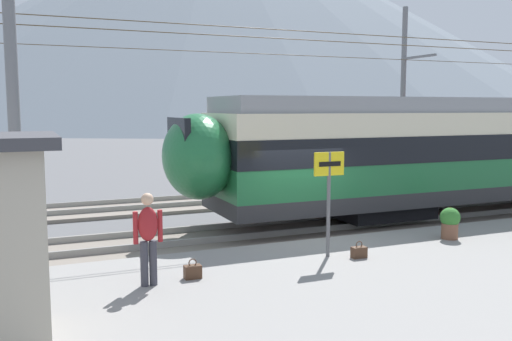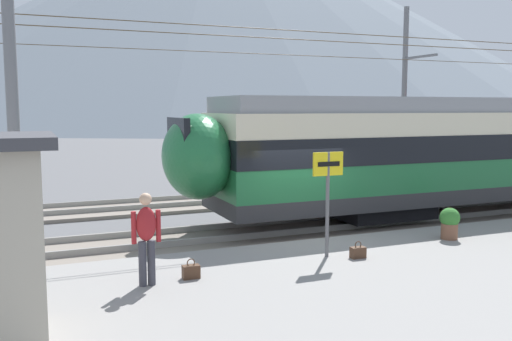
# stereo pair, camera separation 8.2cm
# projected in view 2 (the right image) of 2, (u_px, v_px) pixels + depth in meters

# --- Properties ---
(ground_plane) EXTENTS (400.00, 400.00, 0.00)m
(ground_plane) POSITION_uv_depth(u_px,v_px,m) (296.00, 245.00, 14.30)
(ground_plane) COLOR #565659
(platform_slab) EXTENTS (120.00, 8.09, 0.36)m
(platform_slab) POSITION_uv_depth(u_px,v_px,m) (421.00, 298.00, 9.79)
(platform_slab) COLOR gray
(platform_slab) RESTS_ON ground
(track_near) EXTENTS (120.00, 3.00, 0.28)m
(track_near) POSITION_uv_depth(u_px,v_px,m) (275.00, 232.00, 15.52)
(track_near) COLOR slate
(track_near) RESTS_ON ground
(track_far) EXTENTS (120.00, 3.00, 0.28)m
(track_far) POSITION_uv_depth(u_px,v_px,m) (215.00, 202.00, 20.46)
(track_far) COLOR slate
(track_far) RESTS_ON ground
(catenary_mast_west) EXTENTS (45.26, 2.13, 8.09)m
(catenary_mast_west) POSITION_uv_depth(u_px,v_px,m) (11.00, 75.00, 10.98)
(catenary_mast_west) COLOR slate
(catenary_mast_west) RESTS_ON ground
(catenary_mast_far_side) EXTENTS (45.26, 2.29, 8.14)m
(catenary_mast_far_side) POSITION_uv_depth(u_px,v_px,m) (406.00, 93.00, 25.47)
(catenary_mast_far_side) COLOR slate
(catenary_mast_far_side) RESTS_ON ground
(platform_sign) EXTENTS (0.70, 0.08, 2.26)m
(platform_sign) POSITION_uv_depth(u_px,v_px,m) (328.00, 180.00, 11.71)
(platform_sign) COLOR #59595B
(platform_sign) RESTS_ON platform_slab
(passenger_walking) EXTENTS (0.53, 0.22, 1.69)m
(passenger_walking) POSITION_uv_depth(u_px,v_px,m) (146.00, 234.00, 9.85)
(passenger_walking) COLOR #383842
(passenger_walking) RESTS_ON platform_slab
(handbag_beside_passenger) EXTENTS (0.32, 0.18, 0.38)m
(handbag_beside_passenger) POSITION_uv_depth(u_px,v_px,m) (191.00, 271.00, 10.35)
(handbag_beside_passenger) COLOR #472D1E
(handbag_beside_passenger) RESTS_ON platform_slab
(handbag_near_sign) EXTENTS (0.32, 0.18, 0.37)m
(handbag_near_sign) POSITION_uv_depth(u_px,v_px,m) (358.00, 252.00, 11.76)
(handbag_near_sign) COLOR #472D1E
(handbag_near_sign) RESTS_ON platform_slab
(potted_plant_platform_edge) EXTENTS (0.48, 0.48, 0.77)m
(potted_plant_platform_edge) POSITION_uv_depth(u_px,v_px,m) (450.00, 221.00, 13.43)
(potted_plant_platform_edge) COLOR brown
(potted_plant_platform_edge) RESTS_ON platform_slab
(mountain_central_peak) EXTENTS (197.02, 197.02, 59.18)m
(mountain_central_peak) POSITION_uv_depth(u_px,v_px,m) (219.00, 16.00, 157.41)
(mountain_central_peak) COLOR slate
(mountain_central_peak) RESTS_ON ground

